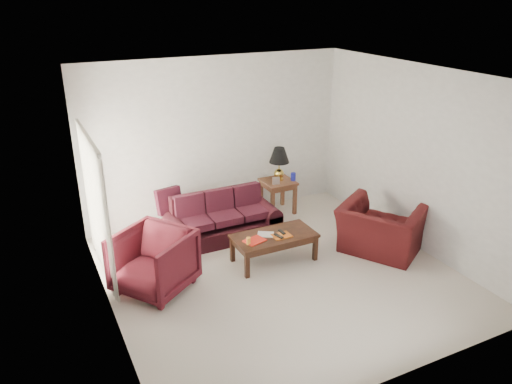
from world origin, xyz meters
TOP-DOWN VIEW (x-y plane):
  - floor at (0.00, 0.00)m, footprint 5.00×5.00m
  - blinds at (-2.42, 1.30)m, footprint 0.10×2.00m
  - sofa at (-0.32, 1.48)m, footprint 2.00×0.98m
  - throw_pillow at (-1.12, 1.99)m, footprint 0.48×0.30m
  - end_table at (1.07, 2.07)m, footprint 0.60×0.60m
  - table_lamp at (1.11, 2.11)m, footprint 0.40×0.40m
  - clock at (0.95, 1.93)m, footprint 0.14×0.07m
  - blue_canister at (1.34, 1.95)m, footprint 0.10×0.10m
  - picture_frame at (0.95, 2.25)m, footprint 0.14×0.16m
  - floor_lamp at (-2.31, 2.04)m, footprint 0.25×0.25m
  - armchair_left at (-1.83, 0.44)m, footprint 1.38×1.37m
  - armchair_right at (1.82, -0.08)m, footprint 1.59×1.64m
  - coffee_table at (0.10, 0.41)m, footprint 1.45×1.02m
  - magazine_red at (-0.26, 0.36)m, footprint 0.36×0.31m
  - magazine_white at (-0.02, 0.47)m, footprint 0.31×0.29m
  - magazine_orange at (0.19, 0.32)m, footprint 0.30×0.23m
  - remote_a at (0.12, 0.30)m, footprint 0.09×0.19m
  - remote_b at (0.24, 0.40)m, footprint 0.05×0.17m
  - yellow_glass at (-0.39, 0.31)m, footprint 0.08×0.08m

SIDE VIEW (x-z plane):
  - floor at x=0.00m, z-range 0.00..0.00m
  - coffee_table at x=0.10m, z-range 0.00..0.46m
  - end_table at x=1.07m, z-range 0.00..0.65m
  - sofa at x=-0.32m, z-range 0.00..0.80m
  - armchair_right at x=1.82m, z-range 0.00..0.82m
  - armchair_left at x=-1.83m, z-range 0.00..0.91m
  - magazine_white at x=-0.02m, z-range 0.46..0.48m
  - magazine_orange at x=0.19m, z-range 0.46..0.48m
  - magazine_red at x=-0.26m, z-range 0.46..0.48m
  - remote_b at x=0.24m, z-range 0.48..0.50m
  - remote_a at x=0.12m, z-range 0.48..0.50m
  - yellow_glass at x=-0.39m, z-range 0.46..0.57m
  - throw_pillow at x=-1.12m, z-range 0.44..0.91m
  - clock at x=0.95m, z-range 0.65..0.78m
  - picture_frame at x=0.95m, z-range 0.70..0.74m
  - blue_canister at x=1.34m, z-range 0.65..0.80m
  - floor_lamp at x=-2.31m, z-range 0.00..1.48m
  - table_lamp at x=1.11m, z-range 0.65..1.29m
  - blinds at x=-2.42m, z-range 0.00..2.16m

